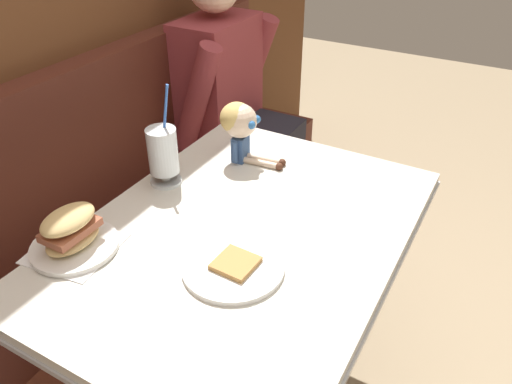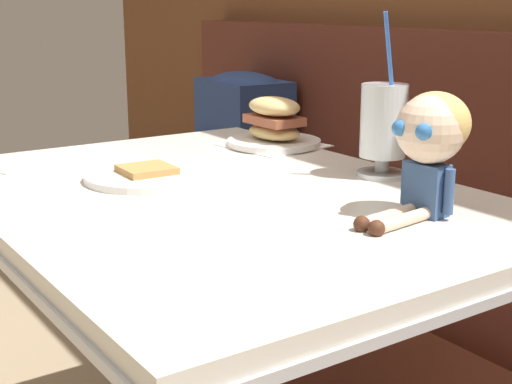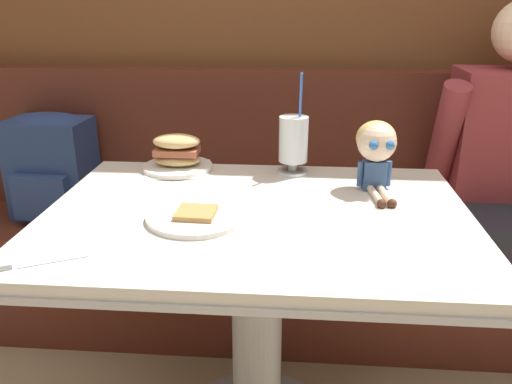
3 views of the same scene
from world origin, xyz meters
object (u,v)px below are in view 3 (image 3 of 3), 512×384
at_px(sandwich_plate, 177,156).
at_px(butter_knife, 8,267).
at_px(diner_patron, 509,154).
at_px(seated_doll, 377,146).
at_px(toast_plate, 196,216).
at_px(milkshake_glass, 293,141).
at_px(backpack, 51,164).

relative_size(sandwich_plate, butter_knife, 1.04).
xyz_separation_m(butter_knife, diner_patron, (1.32, 0.92, -0.00)).
bearing_deg(diner_patron, seated_doll, -143.38).
distance_m(sandwich_plate, seated_doll, 0.62).
bearing_deg(diner_patron, toast_plate, -146.87).
distance_m(toast_plate, diner_patron, 1.17).
xyz_separation_m(milkshake_glass, backpack, (-0.92, 0.28, -0.18)).
bearing_deg(sandwich_plate, seated_doll, -12.40).
bearing_deg(seated_doll, diner_patron, 36.62).
xyz_separation_m(toast_plate, seated_doll, (0.47, 0.26, 0.12)).
distance_m(toast_plate, butter_knife, 0.44).
bearing_deg(butter_knife, sandwich_plate, 73.08).
bearing_deg(milkshake_glass, seated_doll, -28.48).
bearing_deg(sandwich_plate, toast_plate, -71.11).
relative_size(butter_knife, backpack, 0.54).
height_order(toast_plate, seated_doll, seated_doll).
relative_size(backpack, diner_patron, 0.50).
distance_m(sandwich_plate, backpack, 0.63).
relative_size(milkshake_glass, backpack, 0.78).
height_order(toast_plate, butter_knife, toast_plate).
xyz_separation_m(toast_plate, milkshake_glass, (0.23, 0.39, 0.09)).
bearing_deg(sandwich_plate, butter_knife, -106.92).
bearing_deg(butter_knife, backpack, 110.42).
distance_m(sandwich_plate, diner_patron, 1.15).
bearing_deg(sandwich_plate, backpack, 153.81).
height_order(milkshake_glass, seated_doll, milkshake_glass).
xyz_separation_m(sandwich_plate, backpack, (-0.56, 0.27, -0.13)).
xyz_separation_m(butter_knife, seated_doll, (0.81, 0.54, 0.12)).
bearing_deg(diner_patron, sandwich_plate, -167.31).
bearing_deg(seated_doll, butter_knife, -146.16).
bearing_deg(seated_doll, sandwich_plate, 167.60).
bearing_deg(backpack, diner_patron, -0.76).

